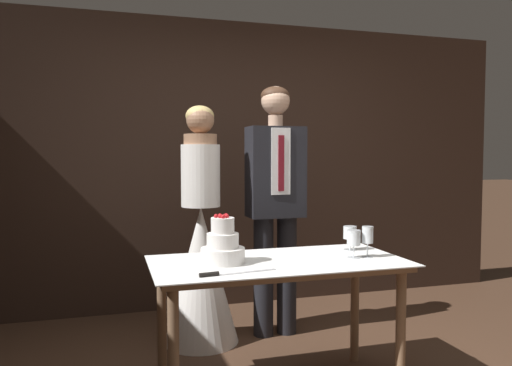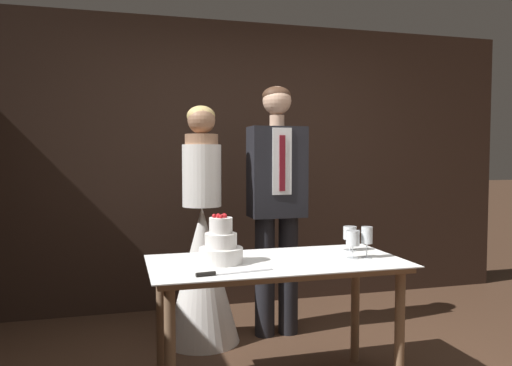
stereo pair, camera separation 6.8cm
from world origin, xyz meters
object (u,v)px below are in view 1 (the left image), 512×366
(cake_knife, at_px, (223,273))
(wine_glass_middle, at_px, (354,238))
(wine_glass_far, at_px, (350,234))
(tiered_cake, at_px, (223,246))
(wine_glass_near, at_px, (368,236))
(cake_table, at_px, (278,277))
(groom, at_px, (275,196))
(bride, at_px, (201,257))

(cake_knife, distance_m, wine_glass_middle, 0.85)
(wine_glass_far, bearing_deg, tiered_cake, -170.63)
(cake_knife, height_order, wine_glass_far, wine_glass_far)
(tiered_cake, height_order, wine_glass_near, tiered_cake)
(cake_table, distance_m, wine_glass_far, 0.59)
(groom, bearing_deg, wine_glass_middle, -80.41)
(cake_table, distance_m, wine_glass_middle, 0.49)
(wine_glass_middle, bearing_deg, tiered_cake, 173.95)
(wine_glass_near, bearing_deg, wine_glass_far, 88.73)
(tiered_cake, bearing_deg, wine_glass_near, -6.07)
(groom, bearing_deg, wine_glass_far, -70.94)
(cake_table, bearing_deg, wine_glass_far, 16.80)
(wine_glass_far, xyz_separation_m, groom, (-0.25, 0.73, 0.19))
(bride, xyz_separation_m, groom, (0.57, -0.00, 0.43))
(wine_glass_near, height_order, bride, bride)
(tiered_cake, distance_m, wine_glass_far, 0.86)
(wine_glass_far, height_order, bride, bride)
(cake_knife, relative_size, wine_glass_near, 2.26)
(tiered_cake, height_order, groom, groom)
(cake_table, xyz_separation_m, tiered_cake, (-0.32, 0.02, 0.19))
(wine_glass_near, xyz_separation_m, wine_glass_far, (0.01, 0.23, -0.02))
(cake_table, bearing_deg, groom, 72.25)
(bride, bearing_deg, tiered_cake, -92.29)
(tiered_cake, distance_m, wine_glass_near, 0.85)
(tiered_cake, xyz_separation_m, bride, (0.03, 0.87, -0.23))
(cake_knife, relative_size, wine_glass_far, 2.71)
(tiered_cake, distance_m, cake_knife, 0.29)
(tiered_cake, relative_size, groom, 0.15)
(tiered_cake, bearing_deg, cake_knife, -102.13)
(wine_glass_far, bearing_deg, groom, 109.06)
(wine_glass_near, bearing_deg, tiered_cake, 173.93)
(wine_glass_near, distance_m, groom, 1.00)
(cake_knife, distance_m, bride, 1.15)
(wine_glass_middle, height_order, groom, groom)
(wine_glass_middle, xyz_separation_m, bride, (-0.73, 0.95, -0.25))
(cake_table, height_order, groom, groom)
(wine_glass_near, distance_m, wine_glass_middle, 0.09)
(cake_knife, height_order, groom, groom)
(cake_knife, distance_m, groom, 1.34)
(bride, height_order, groom, groom)
(groom, bearing_deg, cake_table, -107.75)
(cake_table, relative_size, wine_glass_far, 9.46)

